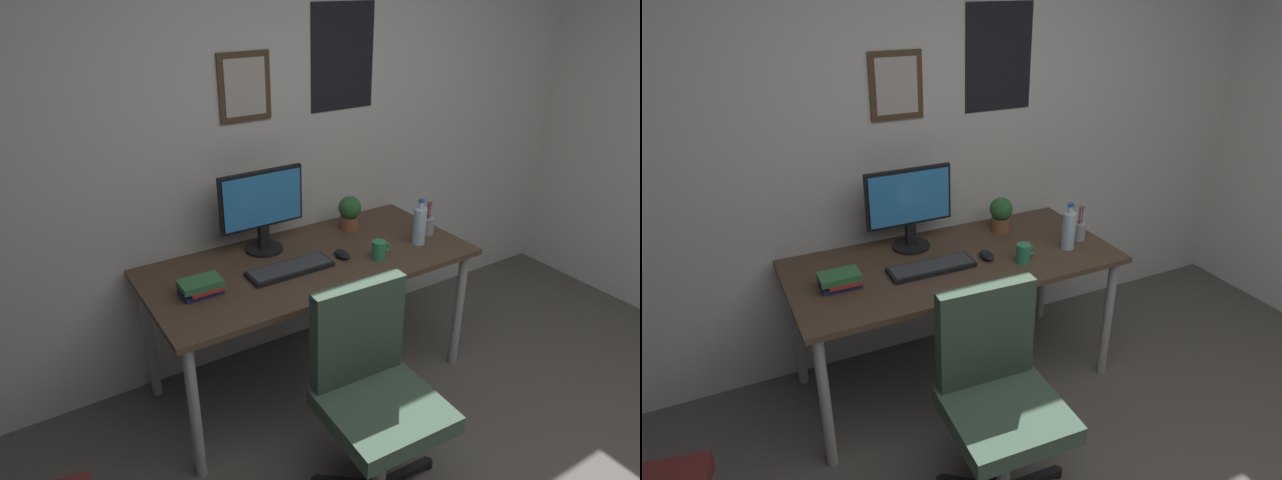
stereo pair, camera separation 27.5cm
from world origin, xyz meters
The scene contains 11 objects.
wall_back centered at (0.00, 2.15, 1.30)m, with size 4.40×0.10×2.60m.
desk centered at (-0.16, 1.69, 0.67)m, with size 1.67×0.77×0.75m.
office_chair centered at (-0.32, 0.93, 0.53)m, with size 0.55×0.57×0.95m.
monitor centered at (-0.31, 1.91, 0.99)m, with size 0.46×0.20×0.43m.
keyboard centered at (-0.31, 1.63, 0.76)m, with size 0.43×0.15×0.03m.
computer_mouse centered at (-0.01, 1.62, 0.76)m, with size 0.06×0.11×0.04m.
water_bottle centered at (0.44, 1.54, 0.85)m, with size 0.07×0.07×0.25m.
coffee_mug_near centered at (0.14, 1.50, 0.80)m, with size 0.11×0.07×0.10m.
potted_plant centered at (0.23, 1.90, 0.85)m, with size 0.13×0.13×0.20m.
pen_cup centered at (0.56, 1.60, 0.80)m, with size 0.07×0.07×0.20m.
book_stack_left centered at (-0.76, 1.65, 0.78)m, with size 0.19×0.13×0.08m.
Camera 1 is at (-1.48, -0.52, 2.07)m, focal length 31.83 mm.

